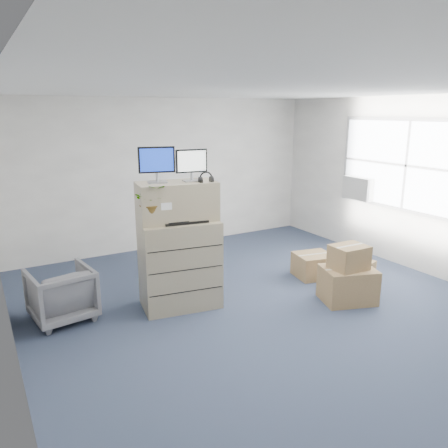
# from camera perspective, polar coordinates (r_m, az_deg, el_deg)

# --- Properties ---
(ground) EXTENTS (7.00, 7.00, 0.00)m
(ground) POSITION_cam_1_polar(r_m,az_deg,el_deg) (5.81, 6.75, -11.67)
(ground) COLOR #273347
(ground) RESTS_ON ground
(wall_back) EXTENTS (6.00, 0.02, 2.80)m
(wall_back) POSITION_cam_1_polar(r_m,az_deg,el_deg) (8.37, -7.50, 6.48)
(wall_back) COLOR beige
(wall_back) RESTS_ON ground
(wall_right) EXTENTS (0.02, 7.00, 2.80)m
(wall_right) POSITION_cam_1_polar(r_m,az_deg,el_deg) (7.53, 25.86, 4.25)
(wall_right) COLOR beige
(wall_right) RESTS_ON ground
(window) EXTENTS (0.07, 2.72, 1.52)m
(window) POSITION_cam_1_polar(r_m,az_deg,el_deg) (7.74, 22.84, 7.06)
(window) COLOR gray
(window) RESTS_ON wall_right
(ac_unit) EXTENTS (0.24, 0.60, 0.40)m
(ac_unit) POSITION_cam_1_polar(r_m,az_deg,el_deg) (8.31, 17.24, 4.50)
(ac_unit) COLOR silver
(ac_unit) RESTS_ON wall_right
(filing_cabinet_lower) EXTENTS (1.09, 0.76, 1.18)m
(filing_cabinet_lower) POSITION_cam_1_polar(r_m,az_deg,el_deg) (5.85, -5.79, -5.23)
(filing_cabinet_lower) COLOR tan
(filing_cabinet_lower) RESTS_ON ground
(filing_cabinet_upper) EXTENTS (1.07, 0.65, 0.50)m
(filing_cabinet_upper) POSITION_cam_1_polar(r_m,az_deg,el_deg) (5.67, -6.16, 2.96)
(filing_cabinet_upper) COLOR tan
(filing_cabinet_upper) RESTS_ON filing_cabinet_lower
(monitor_left) EXTENTS (0.45, 0.23, 0.45)m
(monitor_left) POSITION_cam_1_polar(r_m,az_deg,el_deg) (5.56, -8.78, 7.93)
(monitor_left) COLOR #99999E
(monitor_left) RESTS_ON filing_cabinet_upper
(monitor_right) EXTENTS (0.42, 0.18, 0.41)m
(monitor_right) POSITION_cam_1_polar(r_m,az_deg,el_deg) (5.63, -4.26, 7.90)
(monitor_right) COLOR #99999E
(monitor_right) RESTS_ON filing_cabinet_upper
(headphones) EXTENTS (0.18, 0.05, 0.18)m
(headphones) POSITION_cam_1_polar(r_m,az_deg,el_deg) (5.58, -2.37, 5.98)
(headphones) COLOR black
(headphones) RESTS_ON filing_cabinet_upper
(keyboard) EXTENTS (0.60, 0.31, 0.03)m
(keyboard) POSITION_cam_1_polar(r_m,az_deg,el_deg) (5.59, -5.11, 0.33)
(keyboard) COLOR black
(keyboard) RESTS_ON filing_cabinet_lower
(mouse) EXTENTS (0.12, 0.08, 0.04)m
(mouse) POSITION_cam_1_polar(r_m,az_deg,el_deg) (5.65, -2.02, 0.57)
(mouse) COLOR silver
(mouse) RESTS_ON filing_cabinet_lower
(water_bottle) EXTENTS (0.08, 0.08, 0.30)m
(water_bottle) POSITION_cam_1_polar(r_m,az_deg,el_deg) (5.71, -5.27, 1.99)
(water_bottle) COLOR #999DA1
(water_bottle) RESTS_ON filing_cabinet_lower
(phone_dock) EXTENTS (0.08, 0.07, 0.16)m
(phone_dock) POSITION_cam_1_polar(r_m,az_deg,el_deg) (5.67, -6.40, 0.90)
(phone_dock) COLOR silver
(phone_dock) RESTS_ON filing_cabinet_lower
(external_drive) EXTENTS (0.23, 0.18, 0.07)m
(external_drive) POSITION_cam_1_polar(r_m,az_deg,el_deg) (5.91, -3.15, 1.35)
(external_drive) COLOR black
(external_drive) RESTS_ON filing_cabinet_lower
(tissue_box) EXTENTS (0.27, 0.22, 0.09)m
(tissue_box) POSITION_cam_1_polar(r_m,az_deg,el_deg) (5.83, -2.79, 1.97)
(tissue_box) COLOR #3C78CE
(tissue_box) RESTS_ON external_drive
(potted_plant) EXTENTS (0.50, 0.53, 0.42)m
(potted_plant) POSITION_cam_1_polar(r_m,az_deg,el_deg) (5.46, -9.45, 2.28)
(potted_plant) COLOR #9CBA95
(potted_plant) RESTS_ON filing_cabinet_lower
(office_chair) EXTENTS (0.81, 0.77, 0.74)m
(office_chair) POSITION_cam_1_polar(r_m,az_deg,el_deg) (5.88, -20.48, -8.26)
(office_chair) COLOR slate
(office_chair) RESTS_ON ground
(cardboard_boxes) EXTENTS (1.28, 1.61, 0.81)m
(cardboard_boxes) POSITION_cam_1_polar(r_m,az_deg,el_deg) (6.59, 14.89, -6.27)
(cardboard_boxes) COLOR olive
(cardboard_boxes) RESTS_ON ground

